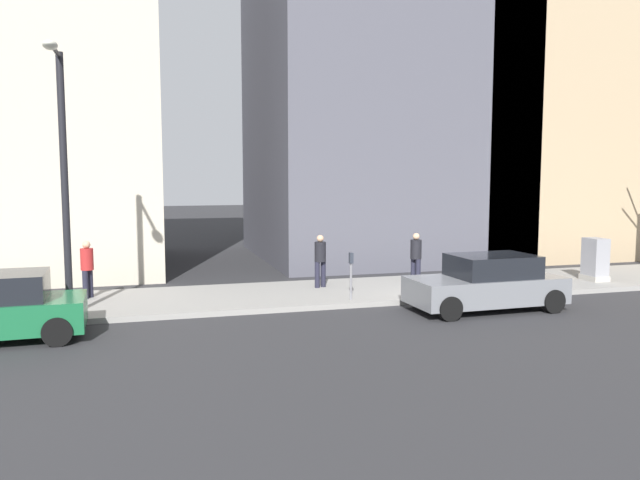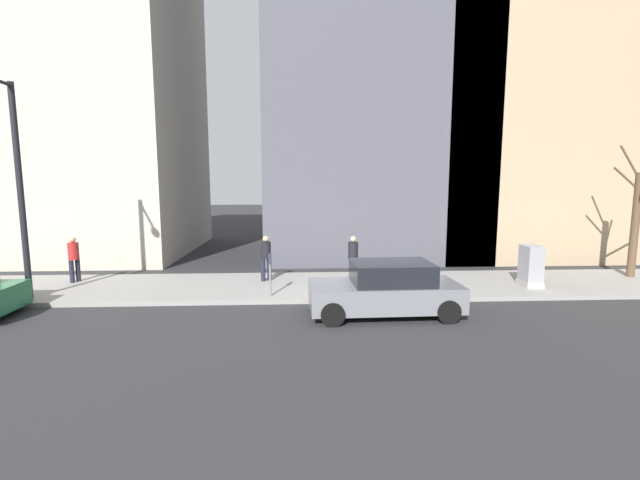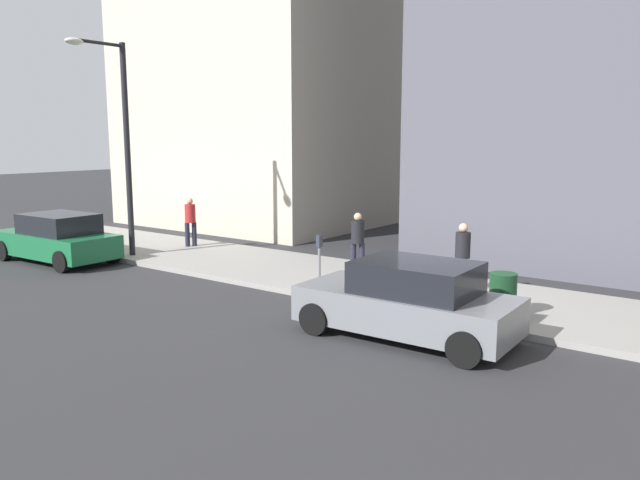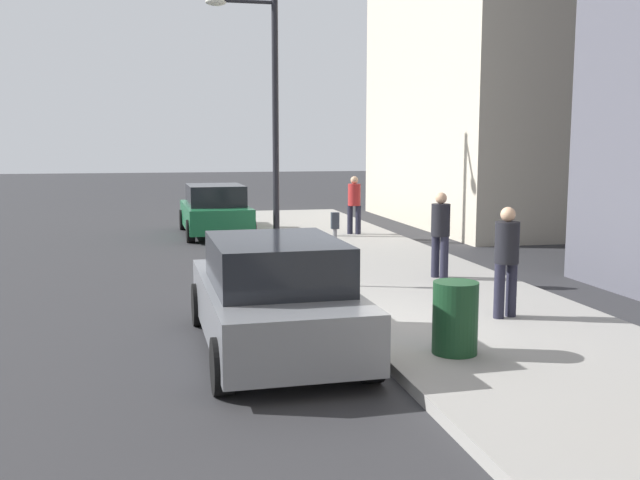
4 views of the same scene
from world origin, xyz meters
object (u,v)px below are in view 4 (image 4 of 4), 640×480
(parking_meter, at_px, (335,241))
(pedestrian_far_corner, at_px, (354,202))
(trash_bin, at_px, (455,318))
(parked_car_grey, at_px, (274,297))
(streetlamp, at_px, (266,97))
(pedestrian_near_meter, at_px, (507,256))
(parked_car_green, at_px, (215,211))
(pedestrian_midblock, at_px, (440,230))

(parking_meter, height_order, pedestrian_far_corner, pedestrian_far_corner)
(parking_meter, relative_size, trash_bin, 1.50)
(pedestrian_far_corner, bearing_deg, parked_car_grey, -81.95)
(parking_meter, xyz_separation_m, streetlamp, (-0.17, 7.46, 3.04))
(parked_car_grey, relative_size, pedestrian_far_corner, 2.56)
(parking_meter, bearing_deg, pedestrian_near_meter, -56.26)
(pedestrian_near_meter, distance_m, pedestrian_far_corner, 10.08)
(parking_meter, bearing_deg, trash_bin, -84.21)
(parked_car_grey, height_order, pedestrian_near_meter, pedestrian_near_meter)
(parked_car_green, height_order, streetlamp, streetlamp)
(trash_bin, distance_m, pedestrian_far_corner, 11.80)
(parking_meter, distance_m, pedestrian_near_meter, 3.46)
(parking_meter, bearing_deg, pedestrian_far_corner, 72.15)
(parked_car_grey, height_order, parking_meter, parked_car_grey)
(parked_car_grey, bearing_deg, pedestrian_near_meter, 6.30)
(parking_meter, xyz_separation_m, pedestrian_midblock, (2.16, 0.29, 0.11))
(parked_car_green, relative_size, pedestrian_midblock, 2.57)
(parked_car_green, distance_m, trash_bin, 13.58)
(trash_bin, bearing_deg, pedestrian_near_meter, 46.74)
(pedestrian_near_meter, bearing_deg, pedestrian_midblock, 68.98)
(parking_meter, height_order, pedestrian_near_meter, pedestrian_near_meter)
(trash_bin, height_order, pedestrian_midblock, pedestrian_midblock)
(parked_car_green, height_order, trash_bin, parked_car_green)
(parking_meter, distance_m, pedestrian_far_corner, 7.57)
(parked_car_grey, xyz_separation_m, pedestrian_midblock, (3.80, 3.65, 0.35))
(trash_bin, bearing_deg, streetlamp, 92.97)
(streetlamp, relative_size, pedestrian_midblock, 3.92)
(streetlamp, bearing_deg, trash_bin, -87.03)
(parked_car_grey, relative_size, pedestrian_near_meter, 2.56)
(pedestrian_midblock, bearing_deg, parked_car_green, 0.76)
(streetlamp, bearing_deg, pedestrian_far_corner, -6.02)
(trash_bin, xyz_separation_m, pedestrian_far_corner, (1.87, 11.64, 0.49))
(parked_car_grey, bearing_deg, pedestrian_far_corner, 67.96)
(trash_bin, relative_size, pedestrian_near_meter, 0.54)
(trash_bin, bearing_deg, parked_car_green, 98.33)
(pedestrian_near_meter, bearing_deg, parked_car_green, 89.35)
(trash_bin, relative_size, pedestrian_midblock, 0.54)
(pedestrian_far_corner, bearing_deg, pedestrian_midblock, -62.74)
(parking_meter, xyz_separation_m, trash_bin, (0.45, -4.44, -0.38))
(parked_car_green, bearing_deg, parked_car_grey, -92.56)
(pedestrian_midblock, bearing_deg, pedestrian_near_meter, 153.67)
(pedestrian_midblock, relative_size, pedestrian_far_corner, 1.00)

